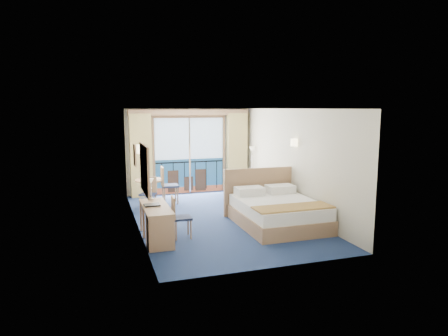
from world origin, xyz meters
TOP-DOWN VIEW (x-y plane):
  - floor at (0.00, 0.00)m, footprint 6.50×6.50m
  - room_walls at (0.00, 0.00)m, footprint 4.04×6.54m
  - balcony_door at (-0.01, 3.22)m, footprint 2.36×0.03m
  - curtain_left at (-1.55, 3.07)m, footprint 0.65×0.22m
  - curtain_right at (1.55, 3.07)m, footprint 0.65×0.22m
  - pelmet at (0.00, 3.10)m, footprint 3.80×0.25m
  - mirror at (-1.97, -1.50)m, footprint 0.05×1.25m
  - wall_print at (-1.97, 0.45)m, footprint 0.04×0.42m
  - sconce_left at (-1.94, -0.60)m, footprint 0.18×0.18m
  - sconce_right at (1.94, -0.15)m, footprint 0.18×0.18m
  - bed at (1.11, -0.96)m, footprint 1.91×2.27m
  - nightstand at (1.77, 0.64)m, footprint 0.41×0.39m
  - phone at (1.74, 0.68)m, footprint 0.20×0.17m
  - armchair at (1.36, 1.79)m, footprint 1.05×1.07m
  - floor_lamp at (1.88, 2.54)m, footprint 0.21×0.21m
  - desk at (-1.73, -1.55)m, footprint 0.53×1.53m
  - desk_chair at (-1.27, -1.18)m, footprint 0.41×0.40m
  - folder at (-1.80, -1.09)m, footprint 0.33×0.25m
  - desk_lamp at (-1.74, -0.58)m, footprint 0.12×0.12m
  - round_table at (-1.45, 1.99)m, footprint 0.80×0.80m
  - table_chair_a at (-0.96, 1.97)m, footprint 0.48×0.47m
  - table_chair_b at (-1.53, 1.50)m, footprint 0.52×0.52m

SIDE VIEW (x-z plane):
  - floor at x=0.00m, z-range 0.00..0.00m
  - nightstand at x=1.77m, z-range 0.00..0.54m
  - bed at x=1.11m, z-range -0.26..0.94m
  - armchair at x=1.36m, z-range 0.00..0.77m
  - desk at x=-1.73m, z-range 0.04..0.76m
  - table_chair_b at x=-1.53m, z-range 0.06..0.93m
  - desk_chair at x=-1.27m, z-range 0.06..0.95m
  - round_table at x=-1.45m, z-range 0.19..0.91m
  - phone at x=1.74m, z-range 0.54..0.62m
  - table_chair_a at x=-0.96m, z-range 0.07..1.13m
  - folder at x=-1.80m, z-range 0.72..0.75m
  - desk_lamp at x=-1.74m, z-range 0.83..1.29m
  - floor_lamp at x=1.88m, z-range 0.39..1.88m
  - balcony_door at x=-0.01m, z-range -0.12..2.40m
  - curtain_left at x=-1.55m, z-range 0.00..2.55m
  - curtain_right at x=1.55m, z-range 0.00..2.55m
  - mirror at x=-1.97m, z-range 1.08..2.03m
  - wall_print at x=-1.97m, z-range 1.34..1.86m
  - room_walls at x=0.00m, z-range 0.42..3.14m
  - sconce_left at x=-1.94m, z-range 1.76..1.94m
  - sconce_right at x=1.94m, z-range 1.76..1.94m
  - pelmet at x=0.00m, z-range 2.49..2.67m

